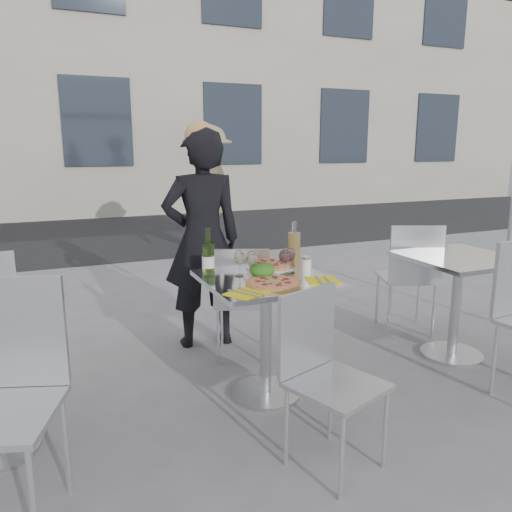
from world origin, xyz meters
name	(u,v)px	position (x,y,z in m)	size (l,w,h in m)	color
ground	(266,394)	(0.00, 0.00, 0.00)	(80.00, 80.00, 0.00)	slate
street_asphalt	(117,232)	(0.00, 6.50, 0.00)	(24.00, 5.00, 0.00)	black
main_table	(266,312)	(0.00, 0.00, 0.54)	(0.72, 0.72, 0.75)	#B7BABF
side_table_right	(457,285)	(1.50, 0.00, 0.54)	(0.72, 0.72, 0.75)	#B7BABF
chair_far	(242,294)	(0.06, 0.54, 0.49)	(0.50, 0.51, 0.84)	silver
chair_near	(323,364)	(-0.02, -0.69, 0.50)	(0.49, 0.50, 0.85)	silver
side_chair_lnear	(3,381)	(-1.38, -0.49, 0.58)	(0.57, 0.58, 0.99)	silver
side_chair_rfar	(411,270)	(1.48, 0.47, 0.54)	(0.55, 0.55, 0.92)	silver
woman_diner	(202,240)	(-0.10, 0.95, 0.82)	(0.60, 0.39, 1.64)	black
pedestrian_b	(208,191)	(0.94, 4.02, 0.90)	(1.16, 0.67, 1.80)	#8C7D5A
pizza_near	(273,283)	(-0.03, -0.16, 0.76)	(0.31, 0.31, 0.02)	tan
pizza_far	(271,265)	(0.13, 0.21, 0.77)	(0.32, 0.32, 0.03)	white
salad_plate	(262,272)	(-0.02, 0.01, 0.79)	(0.22, 0.22, 0.09)	white
wine_bottle	(208,258)	(-0.30, 0.16, 0.86)	(0.07, 0.08, 0.29)	#3B5A21
carafe	(294,249)	(0.28, 0.18, 0.87)	(0.08, 0.08, 0.29)	tan
sugar_shaker	(306,265)	(0.26, -0.01, 0.80)	(0.06, 0.06, 0.11)	white
wineglass_white_a	(240,258)	(-0.13, 0.10, 0.86)	(0.07, 0.07, 0.16)	white
wineglass_white_b	(252,259)	(-0.07, 0.05, 0.86)	(0.07, 0.07, 0.16)	white
wineglass_red_a	(285,257)	(0.13, 0.02, 0.86)	(0.07, 0.07, 0.16)	white
wineglass_red_b	(290,255)	(0.18, 0.04, 0.86)	(0.07, 0.07, 0.16)	white
napkin_left	(246,293)	(-0.23, -0.26, 0.75)	(0.24, 0.24, 0.01)	#FFFA16
napkin_right	(323,280)	(0.27, -0.19, 0.75)	(0.23, 0.23, 0.01)	#FFFA16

